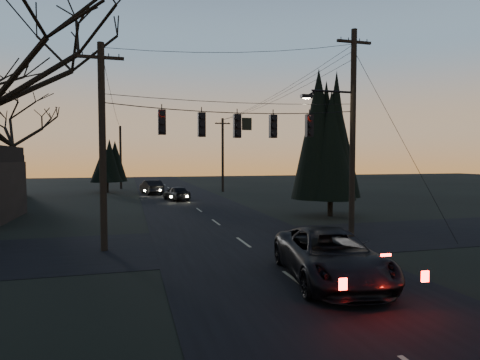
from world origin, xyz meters
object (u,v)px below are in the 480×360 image
object	(u,v)px
suv_near	(330,256)
sedan_oncoming_b	(151,187)
utility_pole_left	(104,251)
utility_pole_right	(351,236)
utility_pole_far_l	(121,189)
utility_pole_far_r	(223,192)
evergreen_right	(331,141)
sedan_oncoming_a	(177,193)

from	to	relation	value
suv_near	sedan_oncoming_b	distance (m)	33.17
utility_pole_left	utility_pole_right	bearing A→B (deg)	0.00
utility_pole_far_l	utility_pole_far_r	bearing A→B (deg)	-34.82
utility_pole_far_l	evergreen_right	xyz separation A→B (m)	(13.92, -29.33, 4.97)
suv_near	sedan_oncoming_b	bearing A→B (deg)	105.34
utility_pole_left	utility_pole_far_l	distance (m)	36.00
evergreen_right	utility_pole_left	bearing A→B (deg)	-154.39
utility_pole_right	utility_pole_far_l	distance (m)	37.79
evergreen_right	utility_pole_far_l	bearing A→B (deg)	115.39
utility_pole_far_r	sedan_oncoming_a	world-z (taller)	utility_pole_far_r
suv_near	sedan_oncoming_a	bearing A→B (deg)	102.97
evergreen_right	suv_near	size ratio (longest dim) A/B	1.56
sedan_oncoming_b	evergreen_right	bearing A→B (deg)	106.50
suv_near	utility_pole_right	bearing A→B (deg)	63.10
sedan_oncoming_a	utility_pole_right	bearing A→B (deg)	95.15
evergreen_right	sedan_oncoming_a	xyz separation A→B (m)	(-8.72, 12.87, -4.31)
sedan_oncoming_b	utility_pole_left	bearing A→B (deg)	71.62
utility_pole_right	utility_pole_far_r	bearing A→B (deg)	90.00
utility_pole_right	utility_pole_far_r	distance (m)	28.00
utility_pole_left	utility_pole_far_r	xyz separation A→B (m)	(11.50, 28.00, 0.00)
utility_pole_far_r	evergreen_right	bearing A→B (deg)	-83.52
sedan_oncoming_a	sedan_oncoming_b	xyz separation A→B (m)	(-1.89, 7.23, 0.09)
utility_pole_far_r	suv_near	world-z (taller)	utility_pole_far_r
utility_pole_right	sedan_oncoming_b	world-z (taller)	utility_pole_right
evergreen_right	sedan_oncoming_b	world-z (taller)	evergreen_right
utility_pole_left	sedan_oncoming_b	distance (m)	26.98
sedan_oncoming_a	utility_pole_far_l	bearing A→B (deg)	-85.19
utility_pole_far_r	suv_near	size ratio (longest dim) A/B	1.52
utility_pole_left	sedan_oncoming_b	size ratio (longest dim) A/B	1.85
sedan_oncoming_a	sedan_oncoming_b	size ratio (longest dim) A/B	0.85
suv_near	sedan_oncoming_a	world-z (taller)	suv_near
utility_pole_left	suv_near	size ratio (longest dim) A/B	1.52
sedan_oncoming_b	utility_pole_right	bearing A→B (deg)	95.68
evergreen_right	sedan_oncoming_a	distance (m)	16.13
utility_pole_far_r	suv_near	distance (m)	34.50
utility_pole_right	sedan_oncoming_a	size ratio (longest dim) A/B	2.56
sedan_oncoming_a	utility_pole_far_r	bearing A→B (deg)	-139.39
utility_pole_right	sedan_oncoming_b	distance (m)	28.00
utility_pole_far_l	sedan_oncoming_b	bearing A→B (deg)	-70.27
utility_pole_far_r	evergreen_right	distance (m)	22.03
utility_pole_left	sedan_oncoming_a	size ratio (longest dim) A/B	2.18
utility_pole_far_l	evergreen_right	distance (m)	32.84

